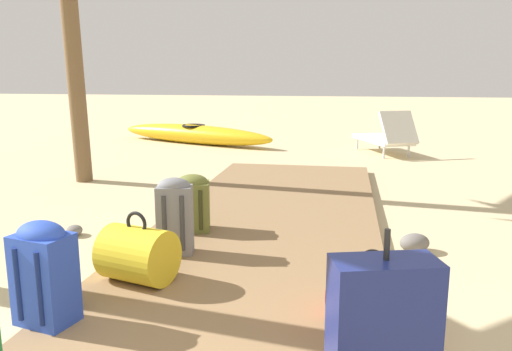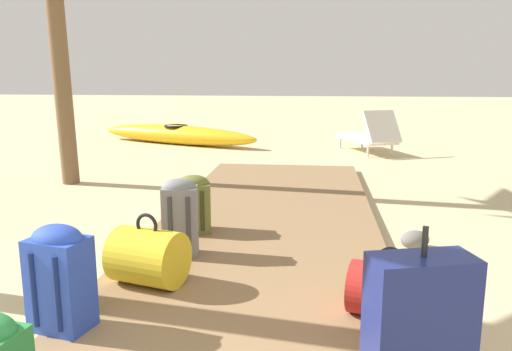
% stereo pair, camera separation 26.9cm
% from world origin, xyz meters
% --- Properties ---
extents(ground_plane, '(60.00, 60.00, 0.00)m').
position_xyz_m(ground_plane, '(0.00, 2.85, 0.00)').
color(ground_plane, '#CCB789').
extents(boardwalk, '(2.07, 7.12, 0.08)m').
position_xyz_m(boardwalk, '(0.00, 3.56, 0.04)').
color(boardwalk, olive).
rests_on(boardwalk, ground).
extents(suitcase_navy, '(0.46, 0.31, 0.80)m').
position_xyz_m(suitcase_navy, '(0.87, 1.33, 0.42)').
color(suitcase_navy, navy).
rests_on(suitcase_navy, boardwalk).
extents(backpack_blue, '(0.35, 0.30, 0.60)m').
position_xyz_m(backpack_blue, '(-0.94, 1.83, 0.39)').
color(backpack_blue, '#2847B7').
rests_on(backpack_blue, boardwalk).
extents(duffel_bag_yellow, '(0.54, 0.49, 0.49)m').
position_xyz_m(duffel_bag_yellow, '(-0.66, 2.48, 0.27)').
color(duffel_bag_yellow, gold).
rests_on(duffel_bag_yellow, boardwalk).
extents(backpack_olive, '(0.35, 0.32, 0.51)m').
position_xyz_m(backpack_olive, '(-0.62, 3.65, 0.35)').
color(backpack_olive, olive).
rests_on(backpack_olive, boardwalk).
extents(backpack_grey, '(0.30, 0.24, 0.61)m').
position_xyz_m(backpack_grey, '(-0.59, 3.05, 0.40)').
color(backpack_grey, slate).
rests_on(backpack_grey, boardwalk).
extents(duffel_bag_red, '(0.53, 0.43, 0.43)m').
position_xyz_m(duffel_bag_red, '(0.88, 2.18, 0.24)').
color(duffel_bag_red, red).
rests_on(duffel_bag_red, boardwalk).
extents(lounge_chair, '(1.14, 1.62, 0.82)m').
position_xyz_m(lounge_chair, '(1.44, 8.97, 0.33)').
color(lounge_chair, white).
rests_on(lounge_chair, ground).
extents(kayak, '(3.81, 1.98, 0.40)m').
position_xyz_m(kayak, '(-2.47, 9.79, 0.20)').
color(kayak, gold).
rests_on(kayak, ground).
extents(rock_right_mid, '(0.33, 0.31, 0.15)m').
position_xyz_m(rock_right_mid, '(1.30, 3.64, 0.08)').
color(rock_right_mid, slate).
rests_on(rock_right_mid, ground).
extents(rock_left_near, '(0.19, 0.20, 0.10)m').
position_xyz_m(rock_left_near, '(-1.74, 3.54, 0.05)').
color(rock_left_near, slate).
rests_on(rock_left_near, ground).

